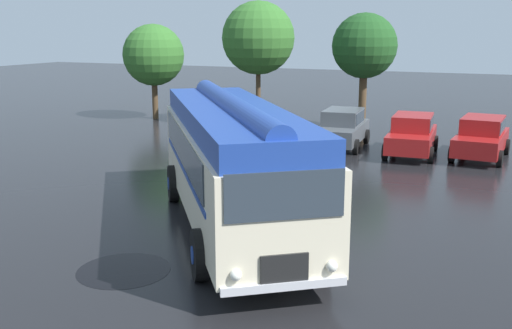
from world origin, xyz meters
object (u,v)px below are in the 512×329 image
object	(u,v)px
car_near_left	(342,128)
car_mid_right	(481,137)
car_mid_left	(412,135)
vintage_bus	(233,158)

from	to	relation	value
car_near_left	car_mid_right	distance (m)	5.75
car_mid_left	car_mid_right	world-z (taller)	same
vintage_bus	car_mid_left	bearing A→B (deg)	76.62
car_mid_left	car_mid_right	distance (m)	2.71
car_mid_right	vintage_bus	bearing A→B (deg)	-114.43
vintage_bus	car_near_left	bearing A→B (deg)	91.80
car_mid_right	car_mid_left	bearing A→B (deg)	-170.37
car_near_left	car_mid_right	xyz separation A→B (m)	(5.75, 0.04, 0.00)
car_mid_left	car_mid_right	bearing A→B (deg)	9.63
vintage_bus	car_near_left	size ratio (longest dim) A/B	2.22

